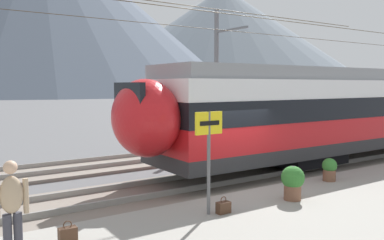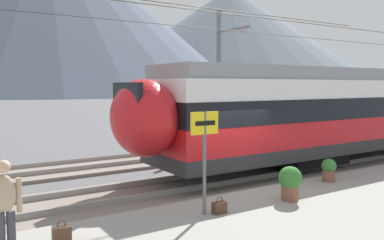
{
  "view_description": "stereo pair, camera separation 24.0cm",
  "coord_description": "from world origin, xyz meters",
  "px_view_note": "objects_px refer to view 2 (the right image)",
  "views": [
    {
      "loc": [
        -7.42,
        -9.04,
        3.23
      ],
      "look_at": [
        0.57,
        2.95,
        1.96
      ],
      "focal_mm": 37.51,
      "sensor_mm": 36.0,
      "label": 1
    },
    {
      "loc": [
        -7.21,
        -9.17,
        3.23
      ],
      "look_at": [
        0.57,
        2.95,
        1.96
      ],
      "focal_mm": 37.51,
      "sensor_mm": 36.0,
      "label": 2
    }
  ],
  "objects_px": {
    "catenary_mast_far_side": "(221,73)",
    "handbag_beside_passenger": "(62,235)",
    "potted_plant_by_shelter": "(290,181)",
    "handbag_near_sign": "(219,207)",
    "platform_sign": "(205,140)",
    "passenger_walking": "(5,205)",
    "potted_plant_platform_edge": "(329,169)"
  },
  "relations": [
    {
      "from": "catenary_mast_far_side",
      "to": "handbag_beside_passenger",
      "type": "height_order",
      "value": "catenary_mast_far_side"
    },
    {
      "from": "platform_sign",
      "to": "handbag_beside_passenger",
      "type": "height_order",
      "value": "platform_sign"
    },
    {
      "from": "passenger_walking",
      "to": "potted_plant_platform_edge",
      "type": "xyz_separation_m",
      "value": [
        8.98,
        0.72,
        -0.56
      ]
    },
    {
      "from": "potted_plant_platform_edge",
      "to": "potted_plant_by_shelter",
      "type": "bearing_deg",
      "value": -162.58
    },
    {
      "from": "platform_sign",
      "to": "potted_plant_platform_edge",
      "type": "bearing_deg",
      "value": 5.88
    },
    {
      "from": "handbag_beside_passenger",
      "to": "potted_plant_by_shelter",
      "type": "xyz_separation_m",
      "value": [
        5.57,
        -0.29,
        0.33
      ]
    },
    {
      "from": "passenger_walking",
      "to": "potted_plant_platform_edge",
      "type": "bearing_deg",
      "value": 4.61
    },
    {
      "from": "catenary_mast_far_side",
      "to": "platform_sign",
      "type": "relative_size",
      "value": 18.09
    },
    {
      "from": "passenger_walking",
      "to": "potted_plant_by_shelter",
      "type": "distance_m",
      "value": 6.54
    },
    {
      "from": "potted_plant_by_shelter",
      "to": "passenger_walking",
      "type": "bearing_deg",
      "value": 179.62
    },
    {
      "from": "handbag_beside_passenger",
      "to": "potted_plant_by_shelter",
      "type": "bearing_deg",
      "value": -2.93
    },
    {
      "from": "catenary_mast_far_side",
      "to": "potted_plant_platform_edge",
      "type": "xyz_separation_m",
      "value": [
        -3.01,
        -9.47,
        -3.12
      ]
    },
    {
      "from": "handbag_near_sign",
      "to": "potted_plant_platform_edge",
      "type": "relative_size",
      "value": 0.57
    },
    {
      "from": "handbag_beside_passenger",
      "to": "potted_plant_by_shelter",
      "type": "distance_m",
      "value": 5.59
    },
    {
      "from": "platform_sign",
      "to": "handbag_near_sign",
      "type": "bearing_deg",
      "value": -23.83
    },
    {
      "from": "platform_sign",
      "to": "potted_plant_by_shelter",
      "type": "height_order",
      "value": "platform_sign"
    },
    {
      "from": "handbag_near_sign",
      "to": "potted_plant_by_shelter",
      "type": "relative_size",
      "value": 0.45
    },
    {
      "from": "catenary_mast_far_side",
      "to": "potted_plant_by_shelter",
      "type": "xyz_separation_m",
      "value": [
        -5.46,
        -10.24,
        -3.0
      ]
    },
    {
      "from": "catenary_mast_far_side",
      "to": "potted_plant_by_shelter",
      "type": "distance_m",
      "value": 11.99
    },
    {
      "from": "catenary_mast_far_side",
      "to": "handbag_beside_passenger",
      "type": "distance_m",
      "value": 15.23
    },
    {
      "from": "platform_sign",
      "to": "passenger_walking",
      "type": "relative_size",
      "value": 1.37
    },
    {
      "from": "handbag_beside_passenger",
      "to": "platform_sign",
      "type": "bearing_deg",
      "value": -0.35
    },
    {
      "from": "catenary_mast_far_side",
      "to": "platform_sign",
      "type": "xyz_separation_m",
      "value": [
        -7.89,
        -9.98,
        -1.81
      ]
    },
    {
      "from": "catenary_mast_far_side",
      "to": "platform_sign",
      "type": "height_order",
      "value": "catenary_mast_far_side"
    },
    {
      "from": "platform_sign",
      "to": "potted_plant_platform_edge",
      "type": "height_order",
      "value": "platform_sign"
    },
    {
      "from": "handbag_beside_passenger",
      "to": "potted_plant_by_shelter",
      "type": "height_order",
      "value": "potted_plant_by_shelter"
    },
    {
      "from": "catenary_mast_far_side",
      "to": "handbag_near_sign",
      "type": "bearing_deg",
      "value": -126.82
    },
    {
      "from": "catenary_mast_far_side",
      "to": "passenger_walking",
      "type": "xyz_separation_m",
      "value": [
        -11.99,
        -10.2,
        -2.55
      ]
    },
    {
      "from": "catenary_mast_far_side",
      "to": "handbag_beside_passenger",
      "type": "xyz_separation_m",
      "value": [
        -11.04,
        -9.96,
        -3.33
      ]
    },
    {
      "from": "handbag_near_sign",
      "to": "platform_sign",
      "type": "bearing_deg",
      "value": 156.17
    },
    {
      "from": "handbag_beside_passenger",
      "to": "passenger_walking",
      "type": "bearing_deg",
      "value": -165.79
    },
    {
      "from": "platform_sign",
      "to": "handbag_beside_passenger",
      "type": "bearing_deg",
      "value": 179.65
    }
  ]
}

